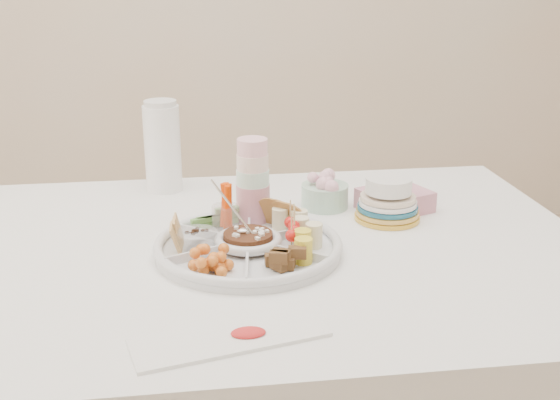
{
  "coord_description": "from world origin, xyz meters",
  "views": [
    {
      "loc": [
        -0.1,
        -1.36,
        1.34
      ],
      "look_at": [
        0.1,
        0.06,
        0.84
      ],
      "focal_mm": 45.0,
      "sensor_mm": 36.0,
      "label": 1
    }
  ],
  "objects": [
    {
      "name": "flower_bowl",
      "position": [
        0.23,
        0.22,
        0.8
      ],
      "size": [
        0.15,
        0.15,
        0.09
      ],
      "primitive_type": "cylinder",
      "rotation": [
        0.0,
        0.0,
        0.37
      ],
      "color": "#82B99F",
      "rests_on": "dining_table"
    },
    {
      "name": "bean_dip",
      "position": [
        0.02,
        -0.04,
        0.79
      ],
      "size": [
        0.13,
        0.13,
        0.04
      ],
      "primitive_type": "cylinder",
      "rotation": [
        0.0,
        0.0,
        0.41
      ],
      "color": "black",
      "rests_on": "party_tray"
    },
    {
      "name": "dining_table",
      "position": [
        0.0,
        0.0,
        0.38
      ],
      "size": [
        1.52,
        1.02,
        0.76
      ],
      "primitive_type": "cube",
      "color": "white",
      "rests_on": "floor"
    },
    {
      "name": "cup_stack",
      "position": [
        0.04,
        0.12,
        0.86
      ],
      "size": [
        0.08,
        0.08,
        0.21
      ],
      "primitive_type": "cylinder",
      "rotation": [
        0.0,
        0.0,
        0.02
      ],
      "color": "silver",
      "rests_on": "dining_table"
    },
    {
      "name": "party_tray",
      "position": [
        0.02,
        -0.04,
        0.78
      ],
      "size": [
        0.5,
        0.5,
        0.04
      ],
      "primitive_type": "cylinder",
      "rotation": [
        0.0,
        0.0,
        0.41
      ],
      "color": "white",
      "rests_on": "dining_table"
    },
    {
      "name": "thermos",
      "position": [
        -0.16,
        0.41,
        0.88
      ],
      "size": [
        0.12,
        0.12,
        0.24
      ],
      "primitive_type": "cylinder",
      "rotation": [
        0.0,
        0.0,
        -0.34
      ],
      "color": "white",
      "rests_on": "dining_table"
    },
    {
      "name": "banana_tomato",
      "position": [
        0.15,
        -0.05,
        0.82
      ],
      "size": [
        0.15,
        0.15,
        0.09
      ],
      "primitive_type": null,
      "rotation": [
        0.0,
        0.0,
        0.41
      ],
      "color": "#E6DE7E",
      "rests_on": "party_tray"
    },
    {
      "name": "pita_raisins",
      "position": [
        -0.11,
        -0.02,
        0.8
      ],
      "size": [
        0.15,
        0.15,
        0.06
      ],
      "primitive_type": null,
      "rotation": [
        0.0,
        0.0,
        0.41
      ],
      "color": "tan",
      "rests_on": "party_tray"
    },
    {
      "name": "placemat",
      "position": [
        -0.05,
        -0.38,
        0.76
      ],
      "size": [
        0.33,
        0.18,
        0.01
      ],
      "primitive_type": "cube",
      "rotation": [
        0.0,
        0.0,
        0.23
      ],
      "color": "white",
      "rests_on": "dining_table"
    },
    {
      "name": "cherries",
      "position": [
        -0.06,
        -0.14,
        0.79
      ],
      "size": [
        0.13,
        0.13,
        0.04
      ],
      "primitive_type": null,
      "rotation": [
        0.0,
        0.0,
        0.41
      ],
      "color": "orange",
      "rests_on": "party_tray"
    },
    {
      "name": "carrot_cucumber",
      "position": [
        -0.04,
        0.08,
        0.82
      ],
      "size": [
        0.15,
        0.15,
        0.11
      ],
      "primitive_type": null,
      "rotation": [
        0.0,
        0.0,
        0.41
      ],
      "color": "#F43D00",
      "rests_on": "party_tray"
    },
    {
      "name": "napkin_stack",
      "position": [
        0.39,
        0.18,
        0.78
      ],
      "size": [
        0.19,
        0.18,
        0.05
      ],
      "primitive_type": "cube",
      "rotation": [
        0.0,
        0.0,
        0.38
      ],
      "color": "pink",
      "rests_on": "dining_table"
    },
    {
      "name": "plate_stack",
      "position": [
        0.36,
        0.12,
        0.81
      ],
      "size": [
        0.17,
        0.17,
        0.1
      ],
      "primitive_type": "cylinder",
      "rotation": [
        0.0,
        0.0,
        0.14
      ],
      "color": "#E5D659",
      "rests_on": "dining_table"
    },
    {
      "name": "granola_chunks",
      "position": [
        0.07,
        -0.16,
        0.79
      ],
      "size": [
        0.12,
        0.12,
        0.04
      ],
      "primitive_type": null,
      "rotation": [
        0.0,
        0.0,
        0.41
      ],
      "color": "#462E19",
      "rests_on": "party_tray"
    },
    {
      "name": "tortillas",
      "position": [
        0.09,
        0.07,
        0.8
      ],
      "size": [
        0.13,
        0.13,
        0.06
      ],
      "primitive_type": null,
      "rotation": [
        0.0,
        0.0,
        0.41
      ],
      "color": "#BB8D36",
      "rests_on": "party_tray"
    }
  ]
}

